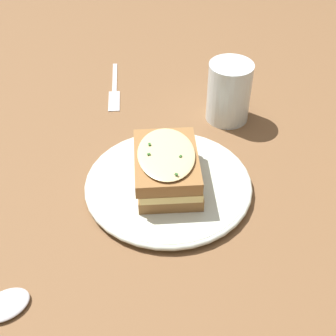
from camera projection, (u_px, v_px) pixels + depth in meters
name	position (u px, v px, depth m)	size (l,w,h in m)	color
ground_plane	(160.00, 190.00, 0.74)	(2.40, 2.40, 0.00)	brown
dinner_plate	(168.00, 184.00, 0.74)	(0.26, 0.26, 0.01)	silver
sandwich	(167.00, 167.00, 0.72)	(0.16, 0.12, 0.06)	olive
water_glass	(229.00, 92.00, 0.85)	(0.08, 0.08, 0.11)	silver
fork	(114.00, 91.00, 0.95)	(0.18, 0.05, 0.00)	silver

